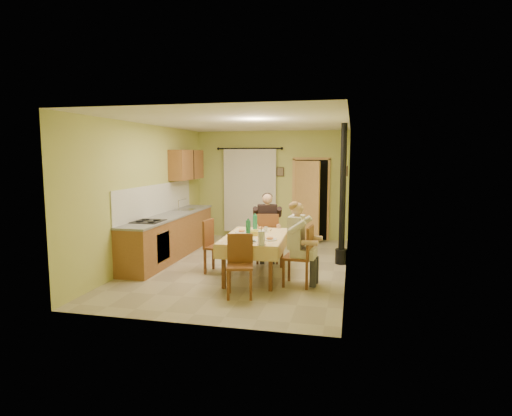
% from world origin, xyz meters
% --- Properties ---
extents(floor, '(4.00, 6.00, 0.01)m').
position_xyz_m(floor, '(0.00, 0.00, 0.00)').
color(floor, tan).
rests_on(floor, ground).
extents(room_shell, '(4.04, 6.04, 2.82)m').
position_xyz_m(room_shell, '(0.00, 0.00, 1.82)').
color(room_shell, '#BEC364').
rests_on(room_shell, ground).
extents(kitchen_run, '(0.64, 3.64, 1.56)m').
position_xyz_m(kitchen_run, '(-1.71, 0.40, 0.48)').
color(kitchen_run, brown).
rests_on(kitchen_run, ground).
extents(upper_cabinets, '(0.35, 1.40, 0.70)m').
position_xyz_m(upper_cabinets, '(-1.82, 1.70, 1.95)').
color(upper_cabinets, brown).
rests_on(upper_cabinets, room_shell).
extents(curtain, '(1.70, 0.07, 2.22)m').
position_xyz_m(curtain, '(-0.55, 2.90, 1.26)').
color(curtain, black).
rests_on(curtain, ground).
extents(doorway, '(0.96, 0.54, 2.15)m').
position_xyz_m(doorway, '(1.01, 2.85, 1.05)').
color(doorway, black).
rests_on(doorway, ground).
extents(dining_table, '(1.12, 1.79, 0.76)m').
position_xyz_m(dining_table, '(0.42, -0.71, 0.38)').
color(dining_table, '#DEB879').
rests_on(dining_table, ground).
extents(tableware, '(0.88, 1.59, 0.33)m').
position_xyz_m(tableware, '(0.44, -0.82, 0.83)').
color(tableware, white).
rests_on(tableware, dining_table).
extents(chair_far, '(0.54, 0.54, 1.02)m').
position_xyz_m(chair_far, '(0.42, 0.40, 0.29)').
color(chair_far, brown).
rests_on(chair_far, ground).
extents(chair_near, '(0.48, 0.48, 0.96)m').
position_xyz_m(chair_near, '(0.42, -1.80, 0.29)').
color(chair_near, brown).
rests_on(chair_near, ground).
extents(chair_right, '(0.49, 0.49, 1.01)m').
position_xyz_m(chair_right, '(1.24, -1.03, 0.29)').
color(chair_right, brown).
rests_on(chair_right, ground).
extents(chair_left, '(0.47, 0.47, 0.99)m').
position_xyz_m(chair_left, '(-0.34, -0.56, 0.29)').
color(chair_left, brown).
rests_on(chair_left, ground).
extents(man_far, '(0.63, 0.53, 1.39)m').
position_xyz_m(man_far, '(0.41, 0.42, 0.88)').
color(man_far, black).
rests_on(man_far, chair_far).
extents(man_right, '(0.49, 0.61, 1.39)m').
position_xyz_m(man_right, '(1.22, -1.03, 0.88)').
color(man_right, beige).
rests_on(man_right, chair_right).
extents(stove_flue, '(0.24, 0.24, 2.80)m').
position_xyz_m(stove_flue, '(1.90, 0.60, 1.02)').
color(stove_flue, black).
rests_on(stove_flue, ground).
extents(picture_back, '(0.19, 0.03, 0.23)m').
position_xyz_m(picture_back, '(0.25, 2.97, 1.75)').
color(picture_back, black).
rests_on(picture_back, room_shell).
extents(picture_right, '(0.03, 0.31, 0.21)m').
position_xyz_m(picture_right, '(1.97, 1.20, 1.85)').
color(picture_right, brown).
rests_on(picture_right, room_shell).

